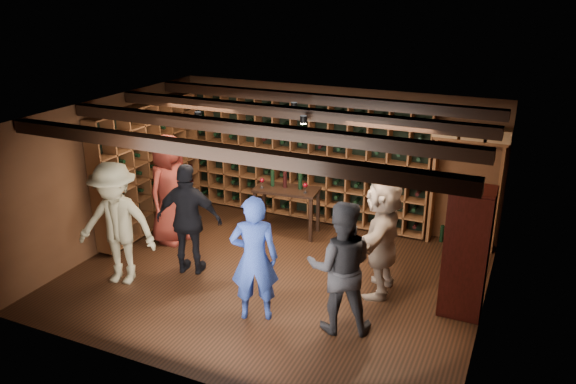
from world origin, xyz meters
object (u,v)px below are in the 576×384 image
at_px(display_cabinet, 466,254).
at_px(man_grey_suit, 340,267).
at_px(guest_khaki, 116,224).
at_px(tasting_table, 286,193).
at_px(guest_beige, 382,236).
at_px(man_blue_shirt, 254,259).
at_px(guest_woman_black, 189,220).
at_px(guest_red_floral, 169,189).

relative_size(display_cabinet, man_grey_suit, 1.00).
xyz_separation_m(display_cabinet, guest_khaki, (-4.73, -1.23, 0.07)).
height_order(man_grey_suit, tasting_table, man_grey_suit).
bearing_deg(guest_beige, man_blue_shirt, -46.92).
height_order(guest_woman_black, tasting_table, guest_woman_black).
relative_size(guest_khaki, tasting_table, 1.59).
height_order(man_grey_suit, guest_red_floral, guest_red_floral).
bearing_deg(display_cabinet, man_grey_suit, -142.44).
bearing_deg(guest_red_floral, tasting_table, -52.16).
xyz_separation_m(man_blue_shirt, man_grey_suit, (1.10, 0.21, 0.01)).
distance_m(guest_woman_black, guest_beige, 2.86).
distance_m(man_blue_shirt, guest_khaki, 2.27).
bearing_deg(guest_beige, man_grey_suit, -13.27).
bearing_deg(display_cabinet, guest_beige, 177.10).
height_order(guest_khaki, guest_beige, guest_khaki).
distance_m(display_cabinet, tasting_table, 3.49).
distance_m(display_cabinet, guest_red_floral, 4.88).
relative_size(man_blue_shirt, guest_khaki, 0.93).
xyz_separation_m(guest_red_floral, guest_khaki, (0.14, -1.49, -0.02)).
bearing_deg(tasting_table, guest_khaki, -126.33).
xyz_separation_m(display_cabinet, man_blue_shirt, (-2.47, -1.27, 0.01)).
bearing_deg(guest_beige, guest_woman_black, -79.60).
relative_size(man_grey_suit, guest_beige, 1.00).
xyz_separation_m(man_grey_suit, guest_beige, (0.22, 1.11, 0.00)).
distance_m(display_cabinet, guest_beige, 1.15).
bearing_deg(guest_red_floral, guest_woman_black, -126.89).
bearing_deg(tasting_table, man_grey_suit, -58.56).
bearing_deg(man_blue_shirt, guest_woman_black, -49.92).
relative_size(man_blue_shirt, guest_red_floral, 0.91).
bearing_deg(display_cabinet, tasting_table, 157.02).
height_order(display_cabinet, man_grey_suit, man_grey_suit).
relative_size(guest_woman_black, tasting_table, 1.49).
bearing_deg(guest_beige, tasting_table, -124.23).
height_order(display_cabinet, guest_red_floral, guest_red_floral).
bearing_deg(guest_khaki, guest_beige, 7.74).
bearing_deg(man_grey_suit, guest_beige, -121.73).
relative_size(man_grey_suit, tasting_table, 1.51).
relative_size(guest_woman_black, guest_khaki, 0.93).
height_order(display_cabinet, guest_khaki, guest_khaki).
bearing_deg(display_cabinet, guest_woman_black, -172.00).
relative_size(man_blue_shirt, guest_beige, 0.98).
xyz_separation_m(guest_red_floral, guest_beige, (3.73, -0.20, -0.06)).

